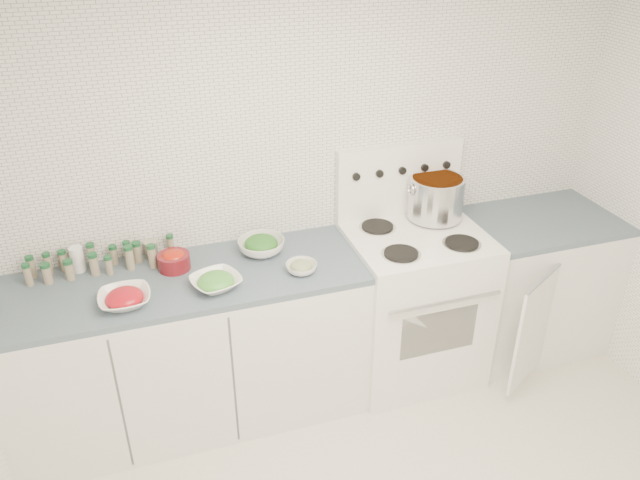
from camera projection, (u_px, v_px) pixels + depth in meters
The scene contains 13 objects.
room_walls at pixel (458, 253), 2.05m from camera, with size 3.54×3.04×2.52m.
counter_left at pixel (190, 349), 3.35m from camera, with size 1.85×0.62×0.90m.
stove at pixel (412, 300), 3.68m from camera, with size 0.76×0.70×1.36m.
counter_right at pixel (530, 283), 3.92m from camera, with size 0.89×0.83×0.90m.
stock_pot at pixel (436, 196), 3.57m from camera, with size 0.34×0.32×0.24m.
bowl_tomato at pixel (125, 298), 2.92m from camera, with size 0.24×0.24×0.08m.
bowl_snowpea at pixel (216, 282), 3.04m from camera, with size 0.30×0.30×0.08m.
bowl_broccoli at pixel (261, 245), 3.34m from camera, with size 0.32×0.32×0.10m.
bowl_zucchini at pixel (301, 267), 3.17m from camera, with size 0.20×0.20×0.06m.
bowl_pepper at pixel (174, 260), 3.19m from camera, with size 0.17×0.17×0.10m.
salt_canister at pixel (77, 259), 3.16m from camera, with size 0.07×0.07×0.14m, color white.
tin_can at pixel (151, 250), 3.29m from camera, with size 0.07×0.07×0.09m, color #B7AB9A.
spice_cluster at pixel (96, 260), 3.17m from camera, with size 0.74×0.15×0.14m.
Camera 1 is at (-0.98, -1.54, 2.59)m, focal length 35.00 mm.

